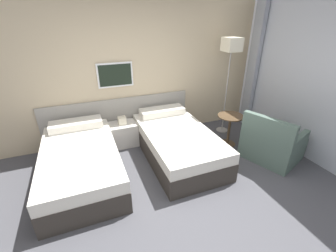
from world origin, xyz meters
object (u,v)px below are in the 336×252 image
Objects in this scene: bed_near_door at (81,162)px; side_table at (230,124)px; nightstand at (123,134)px; bed_near_window at (177,142)px; floor_lamp at (231,51)px; armchair at (271,144)px.

bed_near_door is 2.68m from side_table.
nightstand is at bearing 42.72° from bed_near_door.
bed_near_window is at bearing 179.50° from side_table.
floor_lamp is 1.79× the size of armchair.
bed_near_window is 1.04× the size of floor_lamp.
floor_lamp is 1.86m from armchair.
armchair is (1.49, -0.68, 0.00)m from bed_near_window.
bed_near_window is at bearing 0.00° from bed_near_door.
bed_near_window is at bearing -158.19° from floor_lamp.
armchair is at bearing -24.45° from bed_near_window.
floor_lamp is (1.32, 0.53, 1.41)m from bed_near_window.
bed_near_door is 1.04× the size of floor_lamp.
bed_near_door is at bearing 180.00° from bed_near_window.
bed_near_window is 2.01m from floor_lamp.
floor_lamp reaches higher than bed_near_door.
bed_near_window is 1.08m from nightstand.
armchair is (0.41, -0.67, -0.16)m from side_table.
bed_near_door is 1.08m from nightstand.
nightstand is at bearing 158.40° from side_table.
nightstand is 2.03m from side_table.
bed_near_door is at bearing 57.08° from armchair.
floor_lamp reaches higher than bed_near_window.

